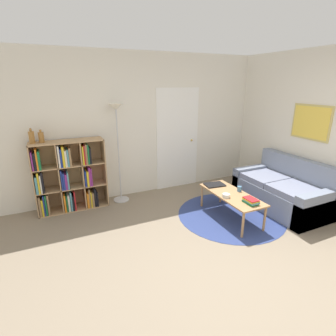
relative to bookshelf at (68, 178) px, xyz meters
name	(u,v)px	position (x,y,z in m)	size (l,w,h in m)	color
ground_plane	(232,274)	(1.49, -2.49, -0.57)	(14.00, 14.00, 0.00)	gray
wall_back	(148,126)	(1.51, 0.21, 0.72)	(7.48, 0.11, 2.60)	silver
wall_right	(294,128)	(3.75, -1.15, 0.74)	(0.08, 5.68, 2.60)	silver
rug	(231,215)	(2.34, -1.34, -0.56)	(1.72, 1.72, 0.01)	navy
bookshelf	(68,178)	(0.00, 0.00, 0.00)	(1.13, 0.34, 1.19)	tan
floor_lamp	(117,125)	(0.86, -0.02, 0.82)	(0.29, 0.29, 1.74)	#B7B7BC
couch	(283,191)	(3.35, -1.45, -0.28)	(0.85, 1.54, 0.85)	gray
coffee_table	(231,196)	(2.27, -1.40, -0.19)	(0.48, 1.15, 0.41)	#AD7F51
laptop	(214,185)	(2.24, -0.99, -0.14)	(0.35, 0.26, 0.02)	black
bowl	(226,196)	(2.12, -1.47, -0.12)	(0.12, 0.12, 0.05)	silver
book_stack_on_table	(251,201)	(2.31, -1.79, -0.11)	(0.14, 0.23, 0.07)	#196B38
cup	(239,189)	(2.45, -1.37, -0.11)	(0.07, 0.07, 0.08)	teal
bottle_left	(32,137)	(-0.45, 0.01, 0.72)	(0.08, 0.08, 0.23)	olive
bottle_middle	(41,137)	(-0.32, 0.03, 0.70)	(0.08, 0.08, 0.20)	olive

